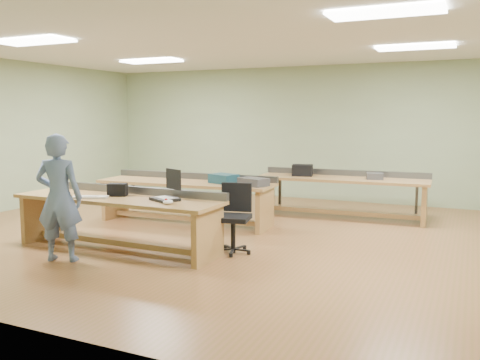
# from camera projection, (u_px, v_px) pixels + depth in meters

# --- Properties ---
(floor) EXTENTS (10.00, 10.00, 0.00)m
(floor) POSITION_uv_depth(u_px,v_px,m) (233.00, 235.00, 8.10)
(floor) COLOR brown
(floor) RESTS_ON ground
(ceiling) EXTENTS (10.00, 10.00, 0.00)m
(ceiling) POSITION_uv_depth(u_px,v_px,m) (232.00, 42.00, 7.72)
(ceiling) COLOR silver
(ceiling) RESTS_ON wall_back
(wall_back) EXTENTS (10.00, 0.04, 3.00)m
(wall_back) POSITION_uv_depth(u_px,v_px,m) (308.00, 133.00, 11.51)
(wall_back) COLOR gray
(wall_back) RESTS_ON floor
(wall_front) EXTENTS (10.00, 0.04, 3.00)m
(wall_front) POSITION_uv_depth(u_px,v_px,m) (29.00, 162.00, 4.30)
(wall_front) COLOR gray
(wall_front) RESTS_ON floor
(wall_left) EXTENTS (0.04, 8.00, 3.00)m
(wall_left) POSITION_uv_depth(u_px,v_px,m) (3.00, 136.00, 9.97)
(wall_left) COLOR gray
(wall_left) RESTS_ON floor
(fluor_panels) EXTENTS (6.20, 3.50, 0.03)m
(fluor_panels) POSITION_uv_depth(u_px,v_px,m) (232.00, 44.00, 7.72)
(fluor_panels) COLOR white
(fluor_panels) RESTS_ON ceiling
(workbench_front) EXTENTS (3.14, 0.87, 0.86)m
(workbench_front) POSITION_uv_depth(u_px,v_px,m) (119.00, 210.00, 7.21)
(workbench_front) COLOR #B1844A
(workbench_front) RESTS_ON floor
(workbench_mid) EXTENTS (3.19, 1.00, 0.86)m
(workbench_mid) POSITION_uv_depth(u_px,v_px,m) (186.00, 192.00, 8.94)
(workbench_mid) COLOR #B1844A
(workbench_mid) RESTS_ON floor
(workbench_back) EXTENTS (3.16, 0.98, 0.86)m
(workbench_back) POSITION_uv_depth(u_px,v_px,m) (342.00, 188.00, 9.45)
(workbench_back) COLOR #B1844A
(workbench_back) RESTS_ON floor
(person) EXTENTS (0.71, 0.58, 1.67)m
(person) POSITION_uv_depth(u_px,v_px,m) (59.00, 198.00, 6.58)
(person) COLOR slate
(person) RESTS_ON floor
(laptop_base) EXTENTS (0.45, 0.42, 0.04)m
(laptop_base) POSITION_uv_depth(u_px,v_px,m) (165.00, 199.00, 6.87)
(laptop_base) COLOR black
(laptop_base) RESTS_ON workbench_front
(laptop_screen) EXTENTS (0.33, 0.17, 0.28)m
(laptop_screen) POSITION_uv_depth(u_px,v_px,m) (173.00, 179.00, 6.93)
(laptop_screen) COLOR black
(laptop_screen) RESTS_ON laptop_base
(keyboard) EXTENTS (0.51, 0.33, 0.03)m
(keyboard) POSITION_uv_depth(u_px,v_px,m) (90.00, 197.00, 7.08)
(keyboard) COLOR beige
(keyboard) RESTS_ON workbench_front
(trackball_mouse) EXTENTS (0.13, 0.15, 0.06)m
(trackball_mouse) POSITION_uv_depth(u_px,v_px,m) (168.00, 202.00, 6.59)
(trackball_mouse) COLOR white
(trackball_mouse) RESTS_ON workbench_front
(camera_bag) EXTENTS (0.31, 0.26, 0.18)m
(camera_bag) POSITION_uv_depth(u_px,v_px,m) (118.00, 190.00, 7.27)
(camera_bag) COLOR black
(camera_bag) RESTS_ON workbench_front
(task_chair) EXTENTS (0.61, 0.61, 0.95)m
(task_chair) POSITION_uv_depth(u_px,v_px,m) (234.00, 227.00, 7.06)
(task_chair) COLOR black
(task_chair) RESTS_ON floor
(parts_bin_teal) EXTENTS (0.52, 0.45, 0.15)m
(parts_bin_teal) POSITION_uv_depth(u_px,v_px,m) (224.00, 179.00, 8.66)
(parts_bin_teal) COLOR #153947
(parts_bin_teal) RESTS_ON workbench_mid
(parts_bin_grey) EXTENTS (0.55, 0.45, 0.13)m
(parts_bin_grey) POSITION_uv_depth(u_px,v_px,m) (253.00, 182.00, 8.33)
(parts_bin_grey) COLOR #323234
(parts_bin_grey) RESTS_ON workbench_mid
(mug) EXTENTS (0.14, 0.14, 0.09)m
(mug) POSITION_uv_depth(u_px,v_px,m) (177.00, 179.00, 8.90)
(mug) COLOR #323234
(mug) RESTS_ON workbench_mid
(drinks_can) EXTENTS (0.07, 0.07, 0.12)m
(drinks_can) POSITION_uv_depth(u_px,v_px,m) (177.00, 177.00, 8.95)
(drinks_can) COLOR silver
(drinks_can) RESTS_ON workbench_mid
(storage_box_back) EXTENTS (0.42, 0.34, 0.22)m
(storage_box_back) POSITION_uv_depth(u_px,v_px,m) (302.00, 170.00, 9.69)
(storage_box_back) COLOR black
(storage_box_back) RESTS_ON workbench_back
(tray_back) EXTENTS (0.33, 0.28, 0.12)m
(tray_back) POSITION_uv_depth(u_px,v_px,m) (375.00, 176.00, 9.15)
(tray_back) COLOR #323234
(tray_back) RESTS_ON workbench_back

